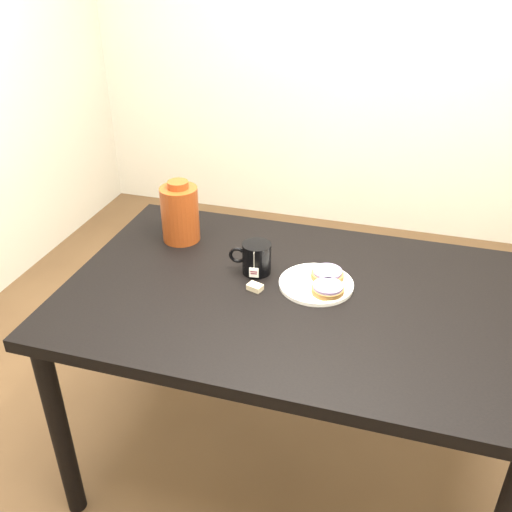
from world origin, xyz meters
name	(u,v)px	position (x,y,z in m)	size (l,w,h in m)	color
ground_plane	(287,460)	(0.00, 0.00, 0.00)	(4.00, 4.00, 0.00)	brown
wall_back	(382,2)	(0.00, 2.00, 1.35)	(3.50, 0.02, 2.70)	beige
table	(293,314)	(0.00, 0.00, 0.67)	(1.40, 0.90, 0.75)	black
plate	(316,283)	(0.06, 0.05, 0.76)	(0.23, 0.23, 0.02)	white
bagel_back	(327,274)	(0.09, 0.09, 0.78)	(0.14, 0.14, 0.03)	brown
bagel_front	(328,289)	(0.10, 0.01, 0.78)	(0.13, 0.13, 0.03)	brown
mug	(256,258)	(-0.14, 0.08, 0.80)	(0.14, 0.10, 0.10)	black
teabag_pouch	(255,287)	(-0.12, -0.02, 0.76)	(0.04, 0.03, 0.02)	#C6B793
bagel_package	(180,213)	(-0.46, 0.22, 0.85)	(0.16, 0.16, 0.22)	#5F210C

